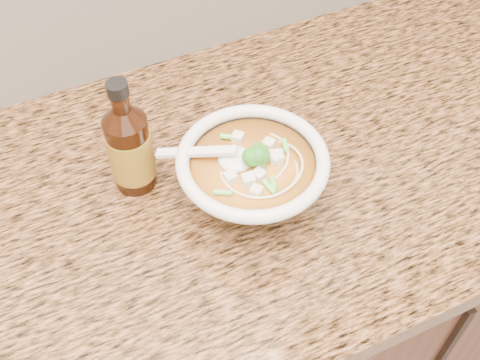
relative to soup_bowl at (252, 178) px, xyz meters
name	(u,v)px	position (x,y,z in m)	size (l,w,h in m)	color
cabinet	(121,359)	(-0.27, 0.06, -0.52)	(4.00, 0.65, 0.86)	#391C11
counter_slab	(74,238)	(-0.27, 0.06, -0.07)	(4.00, 0.68, 0.04)	#915B35
soup_bowl	(252,178)	(0.00, 0.00, 0.00)	(0.23, 0.22, 0.12)	silver
hot_sauce_bottle	(130,148)	(-0.15, 0.11, 0.02)	(0.09, 0.09, 0.20)	#3F1A08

